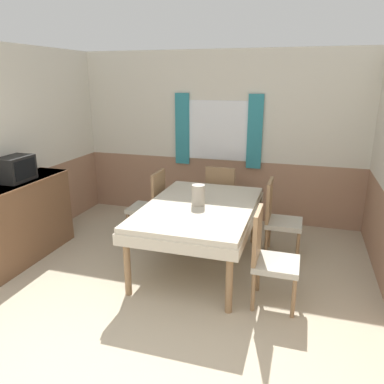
{
  "coord_description": "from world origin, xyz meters",
  "views": [
    {
      "loc": [
        1.31,
        -1.59,
        2.19
      ],
      "look_at": [
        0.09,
        2.38,
        0.92
      ],
      "focal_mm": 35.0,
      "sensor_mm": 36.0,
      "label": 1
    }
  ],
  "objects": [
    {
      "name": "chair_right_far",
      "position": [
        1.06,
        2.94,
        0.52
      ],
      "size": [
        0.44,
        0.44,
        0.98
      ],
      "rotation": [
        0.0,
        0.0,
        4.71
      ],
      "color": "#93704C",
      "rests_on": "ground_plane"
    },
    {
      "name": "chair_left_far",
      "position": [
        -0.68,
        2.94,
        0.52
      ],
      "size": [
        0.44,
        0.44,
        0.98
      ],
      "rotation": [
        0.0,
        0.0,
        1.57
      ],
      "color": "#93704C",
      "rests_on": "ground_plane"
    },
    {
      "name": "wall_back",
      "position": [
        -0.0,
        4.09,
        1.3
      ],
      "size": [
        4.82,
        0.1,
        2.6
      ],
      "color": "silver",
      "rests_on": "ground_plane"
    },
    {
      "name": "wall_left",
      "position": [
        -2.24,
        2.04,
        1.3
      ],
      "size": [
        0.05,
        4.47,
        2.6
      ],
      "color": "silver",
      "rests_on": "ground_plane"
    },
    {
      "name": "chair_head_window",
      "position": [
        0.19,
        3.56,
        0.52
      ],
      "size": [
        0.44,
        0.44,
        0.98
      ],
      "color": "#93704C",
      "rests_on": "ground_plane"
    },
    {
      "name": "sideboard",
      "position": [
        -1.97,
        1.94,
        0.51
      ],
      "size": [
        0.46,
        1.41,
        1.0
      ],
      "color": "brown",
      "rests_on": "ground_plane"
    },
    {
      "name": "chair_right_near",
      "position": [
        1.06,
        1.81,
        0.52
      ],
      "size": [
        0.44,
        0.44,
        0.98
      ],
      "rotation": [
        0.0,
        0.0,
        4.71
      ],
      "color": "#93704C",
      "rests_on": "ground_plane"
    },
    {
      "name": "vase",
      "position": [
        0.17,
        2.38,
        0.89
      ],
      "size": [
        0.15,
        0.15,
        0.24
      ],
      "color": "#A39989",
      "rests_on": "dining_table"
    },
    {
      "name": "dining_table",
      "position": [
        0.19,
        2.38,
        0.67
      ],
      "size": [
        1.26,
        1.88,
        0.77
      ],
      "color": "beige",
      "rests_on": "ground_plane"
    },
    {
      "name": "tv",
      "position": [
        -1.98,
        1.95,
        1.15
      ],
      "size": [
        0.29,
        0.42,
        0.3
      ],
      "color": "black",
      "rests_on": "sideboard"
    }
  ]
}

